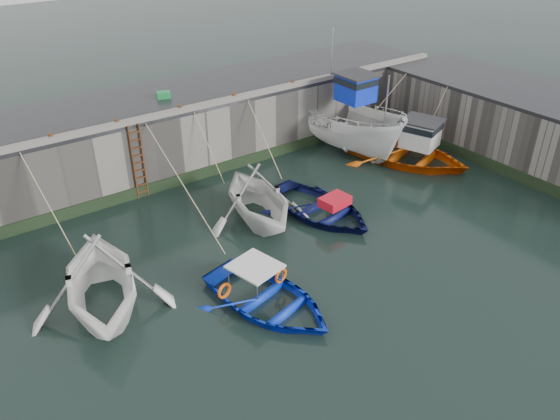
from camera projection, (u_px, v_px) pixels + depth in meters
ground at (335, 305)px, 16.86m from camera, size 120.00×120.00×0.00m
quay_back at (157, 133)px, 24.84m from camera, size 30.00×5.00×3.00m
quay_right at (540, 130)px, 25.15m from camera, size 5.00×15.00×3.00m
road_back at (153, 100)px, 24.04m from camera, size 30.00×5.00×0.16m
road_right at (549, 97)px, 24.35m from camera, size 5.00×15.00×0.16m
kerb_back at (177, 111)px, 22.30m from camera, size 30.00×0.30×0.20m
algae_back at (185, 178)px, 23.70m from camera, size 30.00×0.08×0.50m
algae_right at (501, 169)px, 24.50m from camera, size 0.08×15.00×0.50m
ladder at (139, 162)px, 21.98m from camera, size 0.51×0.08×3.20m
boat_near_white at (105, 307)px, 16.76m from camera, size 5.72×6.22×2.75m
boat_near_white_rope at (63, 245)px, 19.72m from camera, size 0.04×4.32×3.10m
boat_near_blue at (268, 305)px, 16.85m from camera, size 4.28×5.26×0.96m
boat_near_blue_rope at (184, 226)px, 20.80m from camera, size 0.04×6.81×3.10m
boat_near_blacktrim at (258, 219)px, 21.23m from camera, size 5.02×5.55×2.55m
boat_near_blacktrim_rope at (214, 186)px, 23.64m from camera, size 0.04×3.21×3.10m
boat_near_navy at (319, 213)px, 21.61m from camera, size 4.11×5.32×1.02m
boat_near_navy_rope at (263, 177)px, 24.38m from camera, size 0.04×3.91×3.10m
boat_far_white at (345, 124)px, 26.55m from camera, size 2.92×7.58×5.92m
boat_far_orange at (407, 153)px, 25.61m from camera, size 6.08×7.11×4.24m
fish_crate at (164, 95)px, 23.94m from camera, size 0.68×0.58×0.28m
bollard_a at (51, 137)px, 19.83m from camera, size 0.18×0.18×0.28m
bollard_b at (117, 123)px, 21.09m from camera, size 0.18×0.18×0.28m
bollard_c at (180, 109)px, 22.45m from camera, size 0.18×0.18×0.28m
bollard_d at (234, 96)px, 23.76m from camera, size 0.18×0.18×0.28m
bollard_e at (293, 83)px, 25.38m from camera, size 0.18×0.18×0.28m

